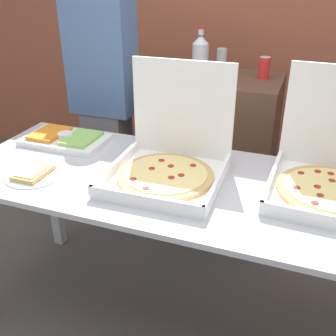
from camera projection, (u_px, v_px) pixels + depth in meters
name	position (u px, v px, depth m)	size (l,w,h in m)	color
ground_plane	(168.00, 315.00, 2.11)	(16.00, 16.00, 0.00)	#514C47
brick_wall_behind	(248.00, 7.00, 2.89)	(10.00, 0.06, 2.80)	#9E5138
buffet_table	(168.00, 200.00, 1.78)	(1.91, 0.79, 0.84)	#B7BABF
pizza_box_far_right	(170.00, 158.00, 1.71)	(0.49, 0.50, 0.47)	white
pizza_box_near_right	(333.00, 172.00, 1.60)	(0.50, 0.51, 0.48)	white
paper_plate_front_center	(33.00, 174.00, 1.74)	(0.25, 0.25, 0.03)	white
veggie_tray	(66.00, 139.00, 2.07)	(0.43, 0.26, 0.05)	white
sideboard_podium	(214.00, 157.00, 2.61)	(0.75, 0.55, 1.08)	#4C3323
soda_bottle	(200.00, 56.00, 2.29)	(0.09, 0.09, 0.29)	#B7BCC1
soda_can_silver	(222.00, 58.00, 2.54)	(0.07, 0.07, 0.12)	silver
soda_can_colored	(264.00, 68.00, 2.30)	(0.07, 0.07, 0.12)	red
person_guest_cap	(105.00, 100.00, 2.51)	(0.40, 0.22, 1.74)	slate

